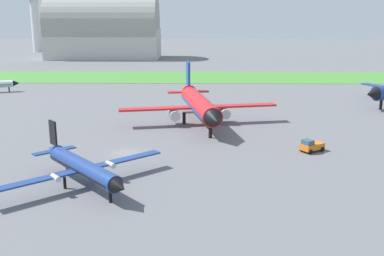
{
  "coord_description": "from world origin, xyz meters",
  "views": [
    {
      "loc": [
        10.84,
        -64.39,
        20.26
      ],
      "look_at": [
        9.84,
        3.47,
        3.0
      ],
      "focal_mm": 42.6,
      "sensor_mm": 36.0,
      "label": 1
    }
  ],
  "objects_px": {
    "airplane_foreground_turboprop": "(82,167)",
    "airplane_midfield_jet": "(199,104)",
    "control_tower": "(35,15)",
    "pushback_tug_near_gate": "(311,146)"
  },
  "relations": [
    {
      "from": "airplane_foreground_turboprop",
      "to": "airplane_midfield_jet",
      "type": "distance_m",
      "value": 34.43
    },
    {
      "from": "airplane_foreground_turboprop",
      "to": "control_tower",
      "type": "xyz_separation_m",
      "value": [
        -71.56,
        191.42,
        16.27
      ]
    },
    {
      "from": "airplane_midfield_jet",
      "to": "control_tower",
      "type": "xyz_separation_m",
      "value": [
        -85.52,
        159.98,
        14.95
      ]
    },
    {
      "from": "airplane_foreground_turboprop",
      "to": "control_tower",
      "type": "relative_size",
      "value": 0.57
    },
    {
      "from": "airplane_foreground_turboprop",
      "to": "control_tower",
      "type": "bearing_deg",
      "value": 159.32
    },
    {
      "from": "control_tower",
      "to": "pushback_tug_near_gate",
      "type": "bearing_deg",
      "value": -59.96
    },
    {
      "from": "control_tower",
      "to": "airplane_midfield_jet",
      "type": "bearing_deg",
      "value": -61.87
    },
    {
      "from": "airplane_midfield_jet",
      "to": "pushback_tug_near_gate",
      "type": "relative_size",
      "value": 7.35
    },
    {
      "from": "airplane_foreground_turboprop",
      "to": "airplane_midfield_jet",
      "type": "bearing_deg",
      "value": 114.88
    },
    {
      "from": "control_tower",
      "to": "airplane_foreground_turboprop",
      "type": "bearing_deg",
      "value": -69.5
    }
  ]
}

